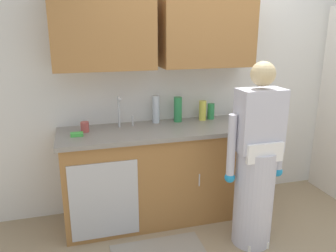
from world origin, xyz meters
The scene contains 14 objects.
ground_plane centered at (0.00, 0.00, 0.00)m, with size 9.00×9.00×0.00m, color #998466.
kitchen_wall_with_uppers centered at (-0.14, 0.99, 1.48)m, with size 4.80×0.44×2.70m.
counter_cabinet centered at (-0.55, 0.70, 0.45)m, with size 1.90×0.62×0.90m.
countertop centered at (-0.55, 0.70, 0.92)m, with size 1.96×0.66×0.04m, color gray.
sink centered at (-0.89, 0.71, 0.93)m, with size 0.50×0.36×0.35m.
person_at_sink centered at (0.11, 0.04, 0.69)m, with size 0.55×0.34×1.62m.
bottle_soap centered at (0.04, 0.89, 1.02)m, with size 0.07×0.07×0.17m, color #2D8C4C.
bottle_water_tall centered at (0.34, 0.88, 1.03)m, with size 0.06×0.06×0.17m, color silver.
bottle_water_short centered at (-0.55, 0.90, 1.08)m, with size 0.07×0.07×0.28m, color silver.
bottle_cleaner_spray centered at (-0.33, 0.89, 1.07)m, with size 0.08×0.08×0.26m, color #2D8C4C.
bottle_dish_liquid centered at (-0.06, 0.87, 1.04)m, with size 0.07×0.07×0.20m, color #D8D14C.
cup_by_sink centered at (-1.27, 0.77, 0.99)m, with size 0.08×0.08×0.09m, color #B24C47.
knife_on_counter centered at (0.14, 0.50, 0.94)m, with size 0.24×0.02×0.01m, color silver.
sponge centered at (-1.34, 0.66, 0.96)m, with size 0.11×0.07×0.03m, color #4CBF4C.
Camera 1 is at (-1.33, -2.32, 1.86)m, focal length 36.03 mm.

